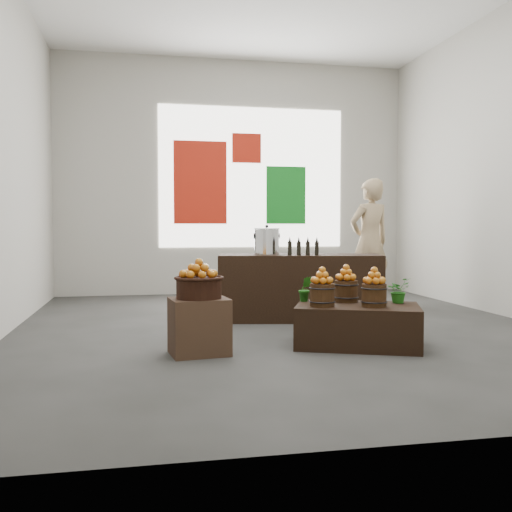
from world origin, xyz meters
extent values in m
plane|color=#3A3937|center=(0.00, 0.00, 0.00)|extent=(7.00, 7.00, 0.00)
cube|color=#AFACA1|center=(0.00, 3.50, 2.00)|extent=(6.00, 0.04, 4.00)
cube|color=white|center=(0.30, 3.48, 2.00)|extent=(3.20, 0.02, 2.40)
cube|color=red|center=(-0.60, 3.47, 1.90)|extent=(0.90, 0.04, 1.40)
cube|color=#12781E|center=(0.90, 3.47, 1.70)|extent=(0.70, 0.04, 1.00)
cube|color=red|center=(0.20, 3.47, 2.50)|extent=(0.50, 0.04, 0.50)
cube|color=#4A3322|center=(-1.07, -1.15, 0.25)|extent=(0.56, 0.48, 0.51)
cylinder|color=black|center=(-1.07, -1.15, 0.60)|extent=(0.41, 0.41, 0.19)
cube|color=black|center=(0.46, -1.10, 0.20)|extent=(1.34, 1.09, 0.40)
cylinder|color=#3A250F|center=(0.09, -1.13, 0.51)|extent=(0.23, 0.23, 0.21)
cylinder|color=#3A250F|center=(0.57, -1.24, 0.51)|extent=(0.23, 0.23, 0.21)
cylinder|color=#3A250F|center=(0.43, -0.86, 0.51)|extent=(0.23, 0.23, 0.21)
imported|color=#1A5D13|center=(0.90, -1.05, 0.53)|extent=(0.28, 0.27, 0.25)
imported|color=#1A5D13|center=(0.04, -0.75, 0.53)|extent=(0.16, 0.14, 0.25)
cube|color=black|center=(0.33, 0.51, 0.40)|extent=(2.06, 0.99, 0.81)
cylinder|color=silver|center=(-0.07, 0.59, 0.96)|extent=(0.31, 0.31, 0.31)
imported|color=tan|center=(1.76, 1.76, 0.93)|extent=(0.77, 0.60, 1.87)
camera|label=1|loc=(-1.56, -6.25, 1.16)|focal=40.00mm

